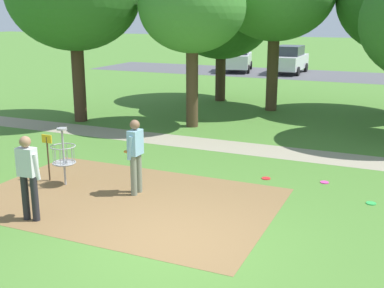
% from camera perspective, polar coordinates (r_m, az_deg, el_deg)
% --- Properties ---
extents(ground_plane, '(160.00, 160.00, 0.00)m').
position_cam_1_polar(ground_plane, '(8.89, -2.12, -11.46)').
color(ground_plane, '#47752D').
extents(dirt_tee_pad, '(6.52, 4.28, 0.01)m').
position_cam_1_polar(dirt_tee_pad, '(10.92, -7.84, -6.40)').
color(dirt_tee_pad, brown).
rests_on(dirt_tee_pad, ground).
extents(disc_golf_basket, '(0.98, 0.58, 1.39)m').
position_cam_1_polar(disc_golf_basket, '(11.93, -14.90, -1.13)').
color(disc_golf_basket, '#9E9EA3').
rests_on(disc_golf_basket, ground).
extents(player_foreground_watching, '(0.40, 0.47, 1.71)m').
position_cam_1_polar(player_foreground_watching, '(10.94, -6.59, -0.99)').
color(player_foreground_watching, slate).
rests_on(player_foreground_watching, ground).
extents(player_waiting_right, '(0.48, 0.41, 1.71)m').
position_cam_1_polar(player_waiting_right, '(9.99, -18.53, -3.25)').
color(player_waiting_right, '#232328').
rests_on(player_waiting_right, ground).
extents(frisbee_near_basket, '(0.21, 0.21, 0.02)m').
position_cam_1_polar(frisbee_near_basket, '(12.28, 15.16, -4.32)').
color(frisbee_near_basket, '#E53D99').
rests_on(frisbee_near_basket, ground).
extents(frisbee_by_tee, '(0.22, 0.22, 0.02)m').
position_cam_1_polar(frisbee_by_tee, '(12.27, 8.61, -3.97)').
color(frisbee_by_tee, red).
rests_on(frisbee_by_tee, ground).
extents(frisbee_far_right, '(0.21, 0.21, 0.02)m').
position_cam_1_polar(frisbee_far_right, '(11.27, 20.10, -6.49)').
color(frisbee_far_right, green).
rests_on(frisbee_far_right, ground).
extents(tree_near_left, '(3.68, 3.68, 5.73)m').
position_cam_1_polar(tree_near_left, '(17.30, 0.01, 15.57)').
color(tree_near_left, '#4C3823').
rests_on(tree_near_left, ground).
extents(tree_far_left, '(4.72, 4.72, 5.94)m').
position_cam_1_polar(tree_far_left, '(22.78, 3.43, 14.84)').
color(tree_far_left, '#422D1E').
rests_on(tree_far_left, ground).
extents(parking_lot_strip, '(36.00, 6.00, 0.01)m').
position_cam_1_polar(parking_lot_strip, '(33.43, 17.76, 7.47)').
color(parking_lot_strip, '#4C4C51').
rests_on(parking_lot_strip, ground).
extents(parked_car_leftmost, '(2.73, 4.50, 1.84)m').
position_cam_1_polar(parked_car_leftmost, '(35.11, 5.25, 9.94)').
color(parked_car_leftmost, silver).
rests_on(parked_car_leftmost, ground).
extents(parked_car_center_left, '(2.00, 4.21, 1.84)m').
position_cam_1_polar(parked_car_center_left, '(34.36, 11.24, 9.61)').
color(parked_car_center_left, silver).
rests_on(parked_car_center_left, ground).
extents(gravel_path, '(40.00, 1.35, 0.00)m').
position_cam_1_polar(gravel_path, '(14.70, 9.11, -0.83)').
color(gravel_path, gray).
rests_on(gravel_path, ground).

